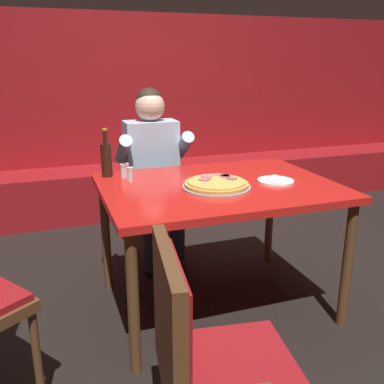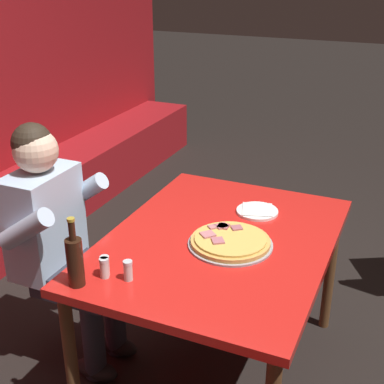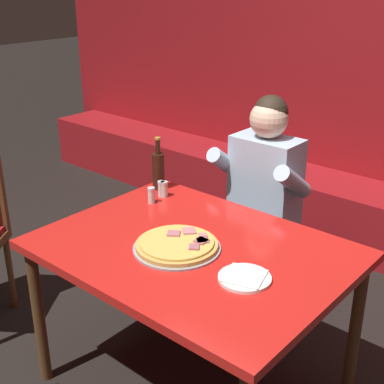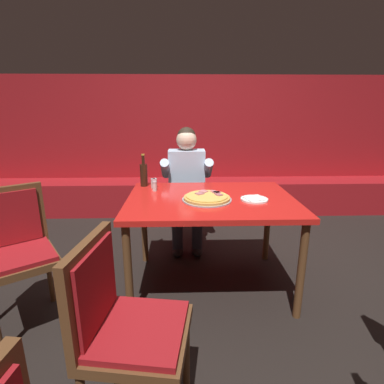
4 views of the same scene
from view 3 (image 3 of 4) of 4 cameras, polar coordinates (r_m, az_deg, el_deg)
booth_bench at (r=4.04m, az=17.53°, el=-2.77°), size 6.46×0.48×0.46m
main_dining_table at (r=2.38m, az=0.14°, el=-7.46°), size 1.32×0.99×0.78m
pizza at (r=2.31m, az=-1.58°, el=-5.68°), size 0.38×0.38×0.05m
plate_white_paper at (r=2.11m, az=5.64°, el=-9.09°), size 0.21×0.21×0.02m
beer_bottle at (r=2.91m, az=-3.61°, el=2.40°), size 0.07×0.07×0.29m
shaker_parmesan at (r=2.82m, az=-2.97°, el=0.22°), size 0.04×0.04×0.09m
shaker_red_pepper_flakes at (r=2.83m, az=-3.29°, el=0.26°), size 0.04×0.04×0.09m
shaker_black_pepper at (r=2.75m, az=-4.35°, el=-0.44°), size 0.04×0.04×0.09m
diner_seated_blue_shirt at (r=3.02m, az=6.87°, el=-0.66°), size 0.53×0.53×1.27m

